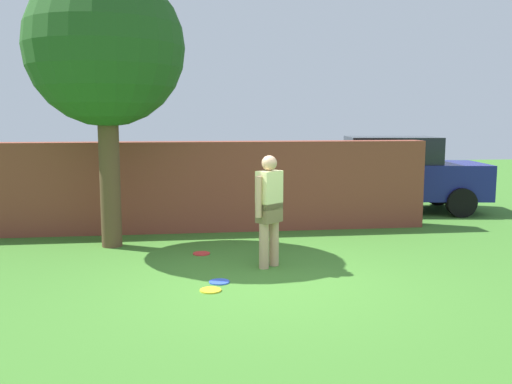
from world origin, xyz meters
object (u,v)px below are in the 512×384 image
(person, at_px, (269,206))
(car, at_px, (390,174))
(tree, at_px, (105,49))
(frisbee_yellow, at_px, (211,290))
(frisbee_blue, at_px, (219,282))
(frisbee_red, at_px, (201,254))

(person, xyz_separation_m, car, (3.54, 4.53, -0.04))
(tree, relative_size, person, 2.81)
(frisbee_yellow, xyz_separation_m, frisbee_blue, (0.13, 0.34, 0.00))
(person, distance_m, frisbee_blue, 1.36)
(frisbee_red, bearing_deg, frisbee_yellow, -88.22)
(frisbee_red, bearing_deg, frisbee_blue, -83.10)
(frisbee_yellow, relative_size, frisbee_blue, 1.00)
(tree, height_order, frisbee_yellow, tree)
(person, height_order, frisbee_yellow, person)
(person, bearing_deg, frisbee_red, -82.80)
(tree, bearing_deg, person, -33.79)
(frisbee_yellow, relative_size, frisbee_red, 1.00)
(frisbee_yellow, bearing_deg, car, 51.38)
(person, height_order, frisbee_red, person)
(person, bearing_deg, tree, -73.81)
(frisbee_blue, bearing_deg, tree, 125.82)
(person, relative_size, frisbee_red, 6.00)
(tree, distance_m, frisbee_yellow, 4.45)
(frisbee_blue, relative_size, frisbee_red, 1.00)
(person, distance_m, frisbee_red, 1.57)
(tree, xyz_separation_m, frisbee_red, (1.48, -0.74, -3.23))
(frisbee_blue, bearing_deg, car, 50.45)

